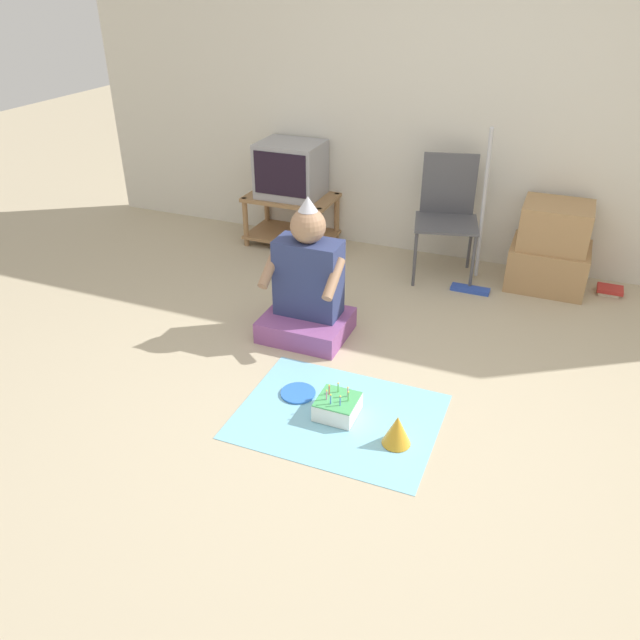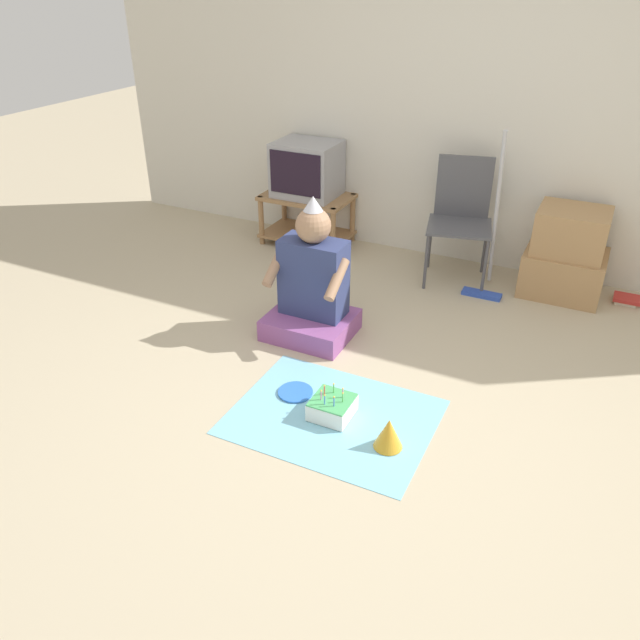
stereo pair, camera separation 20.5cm
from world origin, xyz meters
name	(u,v)px [view 2 (the right image)]	position (x,y,z in m)	size (l,w,h in m)	color
ground_plane	(353,417)	(0.00, 0.00, 0.00)	(16.00, 16.00, 0.00)	tan
wall_back	(485,96)	(0.00, 2.30, 1.27)	(6.40, 0.06, 2.55)	beige
tv_stand	(307,214)	(-1.31, 2.04, 0.25)	(0.73, 0.46, 0.42)	#997047
tv	(307,169)	(-1.31, 2.04, 0.64)	(0.51, 0.42, 0.44)	#99999E
folding_chair	(461,212)	(0.01, 1.95, 0.51)	(0.54, 0.52, 0.90)	#4C4C51
cardboard_box_stack	(566,255)	(0.78, 2.00, 0.30)	(0.55, 0.47, 0.63)	#A87F51
dust_mop	(490,250)	(0.29, 1.75, 0.34)	(0.28, 0.29, 1.19)	#2D4CB2
book_pile	(626,300)	(1.24, 2.04, 0.03)	(0.18, 0.14, 0.05)	beige
person_seated	(312,289)	(-0.59, 0.69, 0.32)	(0.53, 0.46, 0.92)	#8C4C8C
party_cloth	(333,417)	(-0.10, -0.05, 0.00)	(1.05, 0.82, 0.01)	#7FC6E0
birthday_cake	(332,407)	(-0.11, -0.04, 0.06)	(0.21, 0.21, 0.17)	white
party_hat_blue	(389,433)	(0.25, -0.14, 0.09)	(0.15, 0.15, 0.16)	gold
paper_plate	(295,392)	(-0.38, 0.05, 0.01)	(0.20, 0.20, 0.01)	blue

